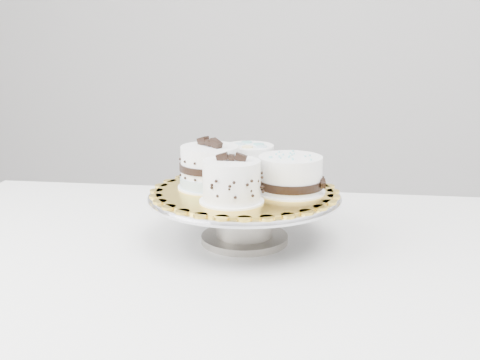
% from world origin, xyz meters
% --- Properties ---
extents(table, '(1.27, 0.91, 0.75)m').
position_xyz_m(table, '(-0.07, 0.15, 0.67)').
color(table, white).
rests_on(table, floor).
extents(cake_stand, '(0.33, 0.33, 0.09)m').
position_xyz_m(cake_stand, '(-0.05, 0.21, 0.81)').
color(cake_stand, gray).
rests_on(cake_stand, table).
extents(cake_board, '(0.37, 0.37, 0.00)m').
position_xyz_m(cake_board, '(-0.05, 0.21, 0.84)').
color(cake_board, gold).
rests_on(cake_board, cake_stand).
extents(cake_swirl, '(0.10, 0.10, 0.08)m').
position_xyz_m(cake_swirl, '(-0.05, 0.13, 0.88)').
color(cake_swirl, white).
rests_on(cake_swirl, cake_board).
extents(cake_banded, '(0.14, 0.14, 0.09)m').
position_xyz_m(cake_banded, '(-0.11, 0.21, 0.88)').
color(cake_banded, white).
rests_on(cake_banded, cake_board).
extents(cake_dots, '(0.11, 0.11, 0.07)m').
position_xyz_m(cake_dots, '(-0.05, 0.27, 0.88)').
color(cake_dots, white).
rests_on(cake_dots, cake_board).
extents(cake_ribbon, '(0.13, 0.13, 0.06)m').
position_xyz_m(cake_ribbon, '(0.03, 0.21, 0.87)').
color(cake_ribbon, white).
rests_on(cake_ribbon, cake_board).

